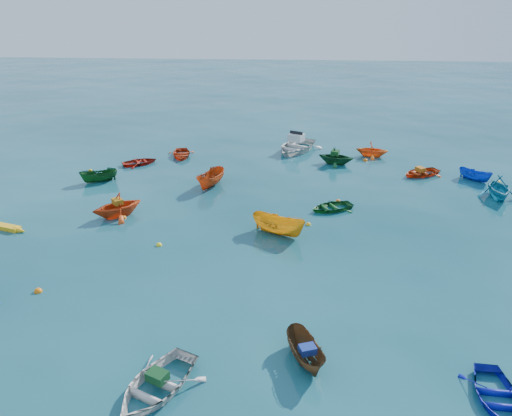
# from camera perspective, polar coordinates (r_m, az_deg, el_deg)

# --- Properties ---
(ground) EXTENTS (160.00, 160.00, 0.00)m
(ground) POSITION_cam_1_polar(r_m,az_deg,el_deg) (26.05, -0.80, -5.20)
(ground) COLOR #093846
(ground) RESTS_ON ground
(dinghy_white_near) EXTENTS (3.80, 4.30, 0.74)m
(dinghy_white_near) POSITION_cam_1_polar(r_m,az_deg,el_deg) (18.46, -11.28, -19.74)
(dinghy_white_near) COLOR silver
(dinghy_white_near) RESTS_ON ground
(sampan_brown_mid) EXTENTS (1.85, 2.83, 1.03)m
(sampan_brown_mid) POSITION_cam_1_polar(r_m,az_deg,el_deg) (19.31, 5.66, -17.02)
(sampan_brown_mid) COLOR #51361D
(sampan_brown_mid) RESTS_ON ground
(dinghy_blue_se) EXTENTS (2.27, 3.02, 0.59)m
(dinghy_blue_se) POSITION_cam_1_polar(r_m,az_deg,el_deg) (19.56, 25.65, -19.10)
(dinghy_blue_se) COLOR #0D16A4
(dinghy_blue_se) RESTS_ON ground
(dinghy_orange_w) EXTENTS (3.96, 3.92, 1.58)m
(dinghy_orange_w) POSITION_cam_1_polar(r_m,az_deg,el_deg) (31.37, -15.46, -0.89)
(dinghy_orange_w) COLOR #D84414
(dinghy_orange_w) RESTS_ON ground
(sampan_yellow_mid) EXTENTS (3.46, 2.56, 1.26)m
(sampan_yellow_mid) POSITION_cam_1_polar(r_m,az_deg,el_deg) (28.06, 2.57, -2.99)
(sampan_yellow_mid) COLOR orange
(sampan_yellow_mid) RESTS_ON ground
(dinghy_green_e) EXTENTS (3.33, 2.97, 0.57)m
(dinghy_green_e) POSITION_cam_1_polar(r_m,az_deg,el_deg) (31.49, 8.60, -0.17)
(dinghy_green_e) COLOR #145721
(dinghy_green_e) RESTS_ON ground
(dinghy_cyan_se) EXTENTS (2.78, 3.17, 1.58)m
(dinghy_cyan_se) POSITION_cam_1_polar(r_m,az_deg,el_deg) (36.66, 25.80, 1.12)
(dinghy_cyan_se) COLOR teal
(dinghy_cyan_se) RESTS_ON ground
(dinghy_red_nw) EXTENTS (3.32, 3.07, 0.56)m
(dinghy_red_nw) POSITION_cam_1_polar(r_m,az_deg,el_deg) (40.49, -13.11, 4.90)
(dinghy_red_nw) COLOR #9E1A0D
(dinghy_red_nw) RESTS_ON ground
(sampan_orange_n) EXTENTS (2.23, 3.43, 1.24)m
(sampan_orange_n) POSITION_cam_1_polar(r_m,az_deg,el_deg) (35.00, -5.14, 2.48)
(sampan_orange_n) COLOR #B84211
(sampan_orange_n) RESTS_ON ground
(dinghy_green_n) EXTENTS (3.22, 2.95, 1.43)m
(dinghy_green_n) POSITION_cam_1_polar(r_m,az_deg,el_deg) (40.00, 9.08, 5.00)
(dinghy_green_n) COLOR #104520
(dinghy_green_n) RESTS_ON ground
(dinghy_red_ne) EXTENTS (3.66, 3.34, 0.62)m
(dinghy_red_ne) POSITION_cam_1_polar(r_m,az_deg,el_deg) (39.00, 18.29, 3.59)
(dinghy_red_ne) COLOR red
(dinghy_red_ne) RESTS_ON ground
(sampan_blue_far) EXTENTS (2.40, 2.31, 0.94)m
(sampan_blue_far) POSITION_cam_1_polar(r_m,az_deg,el_deg) (39.32, 23.66, 2.93)
(sampan_blue_far) COLOR #0D37AA
(sampan_blue_far) RESTS_ON ground
(dinghy_red_far) EXTENTS (2.73, 3.40, 0.63)m
(dinghy_red_far) POSITION_cam_1_polar(r_m,az_deg,el_deg) (41.79, -8.54, 5.84)
(dinghy_red_far) COLOR red
(dinghy_red_far) RESTS_ON ground
(dinghy_orange_far) EXTENTS (2.92, 2.64, 1.35)m
(dinghy_orange_far) POSITION_cam_1_polar(r_m,az_deg,el_deg) (42.43, 13.05, 5.76)
(dinghy_orange_far) COLOR orange
(dinghy_orange_far) RESTS_ON ground
(sampan_green_far) EXTENTS (2.79, 2.07, 1.02)m
(sampan_green_far) POSITION_cam_1_polar(r_m,az_deg,el_deg) (37.43, -17.44, 2.88)
(sampan_green_far) COLOR #0F4418
(sampan_green_far) RESTS_ON ground
(kayak_yellow) EXTENTS (3.41, 1.44, 0.33)m
(kayak_yellow) POSITION_cam_1_polar(r_m,az_deg,el_deg) (32.29, -27.18, -2.04)
(kayak_yellow) COLOR yellow
(kayak_yellow) RESTS_ON ground
(motorboat_white) EXTENTS (5.37, 5.98, 1.62)m
(motorboat_white) POSITION_cam_1_polar(r_m,az_deg,el_deg) (43.00, 4.56, 6.54)
(motorboat_white) COLOR silver
(motorboat_white) RESTS_ON ground
(tarp_green_a) EXTENTS (0.84, 0.76, 0.33)m
(tarp_green_a) POSITION_cam_1_polar(r_m,az_deg,el_deg) (18.16, -11.21, -18.33)
(tarp_green_a) COLOR #10401C
(tarp_green_a) RESTS_ON dinghy_white_near
(tarp_blue_a) EXTENTS (0.70, 0.62, 0.28)m
(tarp_blue_a) POSITION_cam_1_polar(r_m,az_deg,el_deg) (18.79, 5.91, -15.79)
(tarp_blue_a) COLOR navy
(tarp_blue_a) RESTS_ON sampan_brown_mid
(tarp_orange_a) EXTENTS (0.82, 0.84, 0.32)m
(tarp_orange_a) POSITION_cam_1_polar(r_m,az_deg,el_deg) (31.02, -15.56, 0.73)
(tarp_orange_a) COLOR #AF6A12
(tarp_orange_a) RESTS_ON dinghy_orange_w
(tarp_green_b) EXTENTS (0.75, 0.88, 0.37)m
(tarp_green_b) POSITION_cam_1_polar(r_m,az_deg,el_deg) (39.74, 9.02, 6.24)
(tarp_green_b) COLOR #104017
(tarp_green_b) RESTS_ON dinghy_green_n
(tarp_orange_b) EXTENTS (0.75, 0.81, 0.31)m
(tarp_orange_b) POSITION_cam_1_polar(r_m,az_deg,el_deg) (38.78, 18.27, 4.22)
(tarp_orange_b) COLOR #B76112
(tarp_orange_b) RESTS_ON dinghy_red_ne
(buoy_or_a) EXTENTS (0.37, 0.37, 0.37)m
(buoy_or_a) POSITION_cam_1_polar(r_m,az_deg,el_deg) (24.98, -23.62, -8.76)
(buoy_or_a) COLOR orange
(buoy_or_a) RESTS_ON ground
(buoy_ye_a) EXTENTS (0.32, 0.32, 0.32)m
(buoy_ye_a) POSITION_cam_1_polar(r_m,az_deg,el_deg) (27.32, -11.02, -4.22)
(buoy_ye_a) COLOR yellow
(buoy_ye_a) RESTS_ON ground
(buoy_or_b) EXTENTS (0.36, 0.36, 0.36)m
(buoy_or_b) POSITION_cam_1_polar(r_m,az_deg,el_deg) (28.48, 3.43, -2.58)
(buoy_or_b) COLOR #F6550D
(buoy_or_b) RESTS_ON ground
(buoy_or_c) EXTENTS (0.39, 0.39, 0.39)m
(buoy_or_c) POSITION_cam_1_polar(r_m,az_deg,el_deg) (30.99, -14.93, -1.14)
(buoy_or_c) COLOR orange
(buoy_or_c) RESTS_ON ground
(buoy_ye_c) EXTENTS (0.31, 0.31, 0.31)m
(buoy_ye_c) POSITION_cam_1_polar(r_m,az_deg,el_deg) (29.27, 6.00, -1.93)
(buoy_ye_c) COLOR gold
(buoy_ye_c) RESTS_ON ground
(buoy_or_d) EXTENTS (0.34, 0.34, 0.34)m
(buoy_or_d) POSITION_cam_1_polar(r_m,az_deg,el_deg) (32.74, 9.35, 0.72)
(buoy_or_d) COLOR orange
(buoy_or_d) RESTS_ON ground
(buoy_ye_d) EXTENTS (0.29, 0.29, 0.29)m
(buoy_ye_d) POSITION_cam_1_polar(r_m,az_deg,el_deg) (39.99, -18.41, 4.06)
(buoy_ye_d) COLOR gold
(buoy_ye_d) RESTS_ON ground
(buoy_or_e) EXTENTS (0.38, 0.38, 0.38)m
(buoy_or_e) POSITION_cam_1_polar(r_m,az_deg,el_deg) (41.18, 12.39, 5.28)
(buoy_or_e) COLOR orange
(buoy_or_e) RESTS_ON ground
(buoy_ye_e) EXTENTS (0.38, 0.38, 0.38)m
(buoy_ye_e) POSITION_cam_1_polar(r_m,az_deg,el_deg) (39.46, 25.94, 2.59)
(buoy_ye_e) COLOR yellow
(buoy_ye_e) RESTS_ON ground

